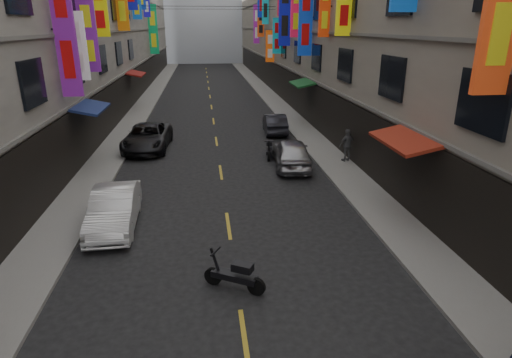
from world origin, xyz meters
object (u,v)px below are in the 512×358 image
object	(u,v)px
car_left_mid	(114,209)
scooter_far_right	(269,150)
car_right_mid	(292,153)
pedestrian_rfar	(347,145)
scooter_crossing	(235,275)
car_right_far	(275,123)
car_left_far	(147,137)

from	to	relation	value
car_left_mid	scooter_far_right	bearing A→B (deg)	47.00
car_right_mid	pedestrian_rfar	distance (m)	3.01
scooter_far_right	car_left_mid	xyz separation A→B (m)	(-6.76, -7.81, 0.25)
scooter_crossing	scooter_far_right	xyz separation A→B (m)	(2.81, 12.20, 0.00)
scooter_far_right	scooter_crossing	bearing A→B (deg)	87.99
car_right_mid	car_right_far	size ratio (longest dim) A/B	1.10
car_right_mid	scooter_crossing	bearing A→B (deg)	75.54
car_left_mid	car_right_mid	bearing A→B (deg)	36.16
car_left_far	car_right_far	bearing A→B (deg)	24.66
scooter_crossing	car_right_far	xyz separation A→B (m)	(4.03, 17.80, 0.20)
scooter_far_right	car_left_far	world-z (taller)	car_left_far
car_right_far	scooter_crossing	bearing A→B (deg)	80.52
car_left_far	car_right_mid	world-z (taller)	car_right_mid
scooter_crossing	car_right_mid	bearing A→B (deg)	10.21
scooter_crossing	scooter_far_right	bearing A→B (deg)	16.65
scooter_far_right	car_left_mid	distance (m)	10.33
car_right_far	car_left_far	bearing A→B (deg)	24.67
scooter_far_right	pedestrian_rfar	xyz separation A→B (m)	(3.84, -1.51, 0.53)
scooter_crossing	car_left_far	size ratio (longest dim) A/B	0.31
scooter_far_right	car_left_far	xyz separation A→B (m)	(-6.76, 2.48, 0.28)
scooter_far_right	pedestrian_rfar	distance (m)	4.16
car_left_mid	car_left_far	distance (m)	10.28
car_left_mid	car_right_far	bearing A→B (deg)	57.12
car_left_mid	car_right_mid	world-z (taller)	car_right_mid
scooter_crossing	pedestrian_rfar	distance (m)	12.59
car_left_far	car_right_mid	xyz separation A→B (m)	(7.61, -4.28, 0.02)
car_left_far	pedestrian_rfar	distance (m)	11.33
car_left_mid	car_left_far	bearing A→B (deg)	87.88
car_left_far	scooter_crossing	bearing A→B (deg)	-71.67
car_left_far	car_right_far	xyz separation A→B (m)	(7.98, 3.12, -0.07)
pedestrian_rfar	scooter_crossing	bearing A→B (deg)	39.57
scooter_crossing	car_left_mid	distance (m)	5.91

